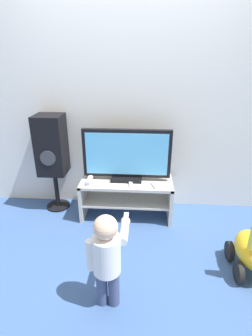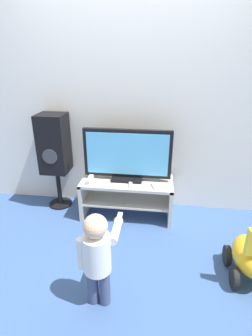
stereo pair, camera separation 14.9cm
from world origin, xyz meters
name	(u,v)px [view 1 (the left image)]	position (x,y,z in m)	size (l,w,h in m)	color
ground_plane	(125,225)	(0.00, 0.00, 0.00)	(16.00, 16.00, 0.00)	#38568C
wall_back	(129,93)	(0.00, 0.51, 1.30)	(10.00, 0.06, 2.60)	silver
tv_stand	(127,192)	(0.00, 0.22, 0.28)	(0.98, 0.43, 0.43)	beige
television	(127,156)	(0.00, 0.24, 0.70)	(0.92, 0.20, 0.56)	black
game_console	(90,180)	(-0.39, 0.15, 0.45)	(0.04, 0.19, 0.05)	white
remote_primary	(154,185)	(0.29, 0.10, 0.44)	(0.07, 0.13, 0.03)	white
remote_secondary	(131,184)	(0.05, 0.11, 0.44)	(0.05, 0.13, 0.03)	white
child	(107,254)	(-0.05, -0.94, 0.44)	(0.28, 0.43, 0.74)	#3F4C72
speaker_tower	(52,148)	(-0.82, 0.32, 0.74)	(0.30, 0.29, 1.10)	black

